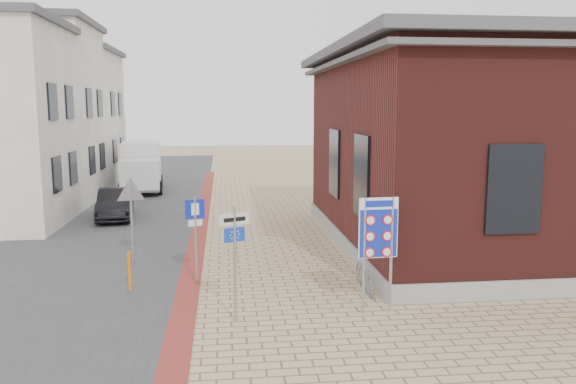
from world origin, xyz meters
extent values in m
plane|color=tan|center=(0.00, 0.00, 0.00)|extent=(120.00, 120.00, 0.00)
cube|color=#38383A|center=(-5.50, 15.00, 0.01)|extent=(7.00, 60.00, 0.02)
cube|color=maroon|center=(-2.00, 10.00, 0.01)|extent=(0.60, 40.00, 0.02)
cube|color=gray|center=(9.00, 7.00, 0.25)|extent=(12.15, 12.15, 0.50)
cube|color=#4D1B19|center=(9.00, 7.00, 3.50)|extent=(12.00, 12.00, 6.00)
cube|color=#4C4C51|center=(9.00, 7.00, 6.65)|extent=(13.00, 13.00, 0.30)
cube|color=#4C4C51|center=(9.00, 7.00, 6.25)|extent=(12.70, 12.70, 0.15)
cube|color=black|center=(2.98, 4.00, 2.80)|extent=(0.12, 1.60, 2.40)
cube|color=black|center=(2.98, 8.00, 2.80)|extent=(0.12, 1.60, 2.40)
cube|color=black|center=(6.00, 0.98, 2.80)|extent=(1.40, 0.12, 2.20)
cube|color=black|center=(-7.48, 10.80, 2.20)|extent=(0.10, 1.10, 1.40)
cube|color=black|center=(-7.48, 13.20, 2.20)|extent=(0.10, 1.10, 1.40)
cube|color=black|center=(-7.48, 10.80, 5.00)|extent=(0.10, 1.10, 1.40)
cube|color=black|center=(-7.48, 13.20, 5.00)|extent=(0.10, 1.10, 1.40)
cube|color=beige|center=(-11.00, 18.00, 4.40)|extent=(7.00, 6.00, 8.80)
cube|color=#4C4C51|center=(-11.00, 18.00, 8.95)|extent=(7.40, 6.40, 0.30)
cube|color=black|center=(-7.48, 16.80, 2.20)|extent=(0.10, 1.10, 1.40)
cube|color=black|center=(-7.48, 19.20, 2.20)|extent=(0.10, 1.10, 1.40)
cube|color=black|center=(-7.48, 16.80, 5.00)|extent=(0.10, 1.10, 1.40)
cube|color=black|center=(-7.48, 19.20, 5.00)|extent=(0.10, 1.10, 1.40)
cube|color=beige|center=(-11.00, 24.00, 4.00)|extent=(7.00, 6.00, 8.00)
cube|color=#4C4C51|center=(-11.00, 24.00, 8.15)|extent=(7.40, 6.40, 0.30)
cube|color=black|center=(-7.48, 22.80, 2.20)|extent=(0.10, 1.10, 1.40)
cube|color=black|center=(-7.48, 25.20, 2.20)|extent=(0.10, 1.10, 1.40)
cube|color=black|center=(-7.48, 22.80, 5.00)|extent=(0.10, 1.10, 1.40)
cube|color=black|center=(-7.48, 25.20, 5.00)|extent=(0.10, 1.10, 1.40)
torus|color=slate|center=(2.65, 1.60, 0.28)|extent=(0.04, 0.60, 0.60)
torus|color=slate|center=(2.65, 1.90, 0.28)|extent=(0.04, 0.60, 0.60)
torus|color=slate|center=(2.65, 2.20, 0.28)|extent=(0.04, 0.60, 0.60)
torus|color=slate|center=(2.65, 2.50, 0.28)|extent=(0.04, 0.60, 0.60)
torus|color=slate|center=(2.65, 2.80, 0.28)|extent=(0.04, 0.60, 0.60)
cube|color=slate|center=(2.65, 2.20, 0.02)|extent=(0.08, 1.60, 0.04)
imported|color=black|center=(-5.70, 12.84, 0.65)|extent=(1.80, 4.06, 1.30)
cube|color=slate|center=(-5.68, 20.77, 0.44)|extent=(2.54, 5.44, 0.24)
cube|color=silver|center=(-5.50, 18.93, 1.22)|extent=(2.20, 1.85, 1.56)
cube|color=black|center=(-5.43, 18.20, 1.51)|extent=(1.85, 0.26, 0.78)
cube|color=silver|center=(-5.76, 21.65, 1.71)|extent=(2.47, 3.70, 2.15)
cylinder|color=black|center=(-6.55, 19.12, 0.39)|extent=(0.32, 0.80, 0.78)
cylinder|color=black|center=(-4.51, 19.32, 0.39)|extent=(0.32, 0.80, 0.78)
cylinder|color=black|center=(-6.85, 22.23, 0.39)|extent=(0.32, 0.80, 0.78)
cylinder|color=black|center=(-4.81, 22.42, 0.39)|extent=(0.32, 0.80, 0.78)
cylinder|color=gray|center=(2.17, 0.47, 1.37)|extent=(0.07, 0.07, 2.74)
cylinder|color=gray|center=(2.83, 0.53, 1.37)|extent=(0.07, 0.07, 2.74)
cube|color=white|center=(2.50, 0.50, 2.03)|extent=(0.94, 0.12, 1.41)
cube|color=#0E26B2|center=(2.50, 0.50, 2.03)|extent=(0.90, 0.12, 1.37)
cube|color=white|center=(2.50, 0.50, 2.60)|extent=(0.90, 0.12, 0.26)
cylinder|color=gray|center=(-0.80, 0.30, 1.32)|extent=(0.07, 0.07, 2.64)
cube|color=silver|center=(-0.80, 0.30, 2.35)|extent=(0.67, 0.32, 0.25)
cube|color=#0F38B7|center=(-0.80, 0.30, 2.01)|extent=(0.46, 0.23, 0.32)
cylinder|color=gray|center=(-1.80, 3.28, 1.20)|extent=(0.07, 0.07, 2.40)
cube|color=#0E1FB0|center=(-1.80, 3.28, 2.06)|extent=(0.51, 0.20, 0.53)
cube|color=white|center=(-1.80, 3.28, 1.68)|extent=(0.38, 0.15, 0.17)
cylinder|color=gray|center=(-3.80, 5.29, 1.29)|extent=(0.07, 0.07, 2.58)
cylinder|color=orange|center=(-3.50, 2.80, 0.52)|extent=(0.10, 0.10, 1.05)
camera|label=1|loc=(-1.01, -11.79, 4.77)|focal=35.00mm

